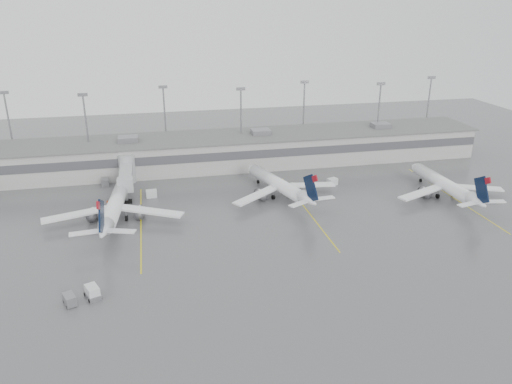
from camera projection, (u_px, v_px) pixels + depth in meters
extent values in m
plane|color=#545457|center=(249.00, 275.00, 82.45)|extent=(260.00, 260.00, 0.00)
cube|color=#A6A6A1|center=(206.00, 152.00, 133.78)|extent=(150.00, 16.00, 8.00)
cube|color=#47474C|center=(210.00, 157.00, 126.09)|extent=(150.00, 0.15, 2.20)
cube|color=#606060|center=(206.00, 138.00, 132.30)|extent=(152.00, 17.00, 0.30)
cube|color=slate|center=(381.00, 125.00, 141.87)|extent=(5.00, 4.00, 1.30)
cylinder|color=gray|center=(11.00, 132.00, 130.40)|extent=(0.44, 0.44, 20.00)
cube|color=slate|center=(3.00, 93.00, 126.68)|extent=(2.40, 0.50, 0.80)
cylinder|color=gray|center=(88.00, 135.00, 127.51)|extent=(0.44, 0.44, 20.00)
cube|color=slate|center=(83.00, 95.00, 123.79)|extent=(2.40, 0.50, 0.80)
cylinder|color=gray|center=(165.00, 124.00, 138.27)|extent=(0.44, 0.44, 20.00)
cube|color=slate|center=(163.00, 87.00, 134.55)|extent=(2.40, 0.50, 0.80)
cylinder|color=gray|center=(241.00, 127.00, 135.38)|extent=(0.44, 0.44, 20.00)
cube|color=slate|center=(241.00, 89.00, 131.66)|extent=(2.40, 0.50, 0.80)
cylinder|color=gray|center=(303.00, 117.00, 146.14)|extent=(0.44, 0.44, 20.00)
cube|color=slate|center=(305.00, 82.00, 142.42)|extent=(2.40, 0.50, 0.80)
cylinder|color=gray|center=(378.00, 120.00, 143.25)|extent=(0.44, 0.44, 20.00)
cube|color=slate|center=(381.00, 84.00, 139.53)|extent=(2.40, 0.50, 0.80)
cylinder|color=gray|center=(427.00, 111.00, 154.01)|extent=(0.44, 0.44, 20.00)
cube|color=slate|center=(432.00, 78.00, 150.29)|extent=(2.40, 0.50, 0.80)
cylinder|color=#9EA1A3|center=(127.00, 168.00, 122.65)|extent=(4.00, 4.00, 7.00)
cube|color=#9EA1A3|center=(126.00, 174.00, 116.44)|extent=(2.80, 13.00, 2.60)
cube|color=#9EA1A3|center=(125.00, 185.00, 109.61)|extent=(3.40, 2.40, 3.00)
cylinder|color=gray|center=(127.00, 197.00, 110.67)|extent=(0.70, 0.70, 2.80)
cube|color=black|center=(127.00, 202.00, 111.05)|extent=(2.20, 1.20, 0.70)
cube|color=yellow|center=(141.00, 224.00, 100.85)|extent=(0.25, 40.00, 0.01)
cube|color=yellow|center=(306.00, 210.00, 107.73)|extent=(0.25, 40.00, 0.01)
cube|color=yellow|center=(452.00, 197.00, 114.62)|extent=(0.25, 40.00, 0.01)
cylinder|color=white|center=(116.00, 203.00, 102.88)|extent=(5.50, 23.08, 3.12)
cone|color=white|center=(124.00, 182.00, 114.82)|extent=(3.41, 3.22, 3.12)
cone|color=white|center=(104.00, 231.00, 89.92)|extent=(3.65, 5.50, 3.12)
cube|color=white|center=(77.00, 214.00, 99.76)|extent=(13.79, 5.45, 0.36)
cube|color=white|center=(151.00, 211.00, 101.22)|extent=(13.45, 7.97, 0.36)
cube|color=black|center=(101.00, 217.00, 88.34)|extent=(0.92, 5.86, 6.80)
cube|color=maroon|center=(98.00, 205.00, 86.10)|extent=(0.53, 2.13, 1.98)
cylinder|color=black|center=(123.00, 198.00, 112.51)|extent=(0.46, 0.97, 0.94)
cylinder|color=black|center=(105.00, 219.00, 101.66)|extent=(0.59, 1.19, 1.14)
cylinder|color=black|center=(126.00, 218.00, 102.10)|extent=(0.59, 1.19, 1.14)
cylinder|color=white|center=(277.00, 183.00, 114.64)|extent=(8.98, 21.33, 2.92)
cone|color=white|center=(252.00, 168.00, 124.46)|extent=(3.58, 3.45, 2.92)
cone|color=white|center=(309.00, 200.00, 103.96)|extent=(4.20, 5.50, 2.92)
cube|color=white|center=(257.00, 195.00, 109.63)|extent=(11.83, 9.29, 0.34)
cube|color=white|center=(308.00, 185.00, 115.78)|extent=(12.69, 2.79, 0.34)
cube|color=black|center=(311.00, 188.00, 102.53)|extent=(1.86, 5.33, 6.36)
cube|color=maroon|center=(315.00, 179.00, 100.58)|extent=(0.85, 1.97, 1.85)
cylinder|color=black|center=(258.00, 182.00, 122.67)|extent=(0.58, 0.94, 0.88)
cylinder|color=black|center=(273.00, 197.00, 113.00)|extent=(0.73, 1.15, 1.07)
cylinder|color=black|center=(288.00, 194.00, 114.84)|extent=(0.73, 1.15, 1.07)
cylinder|color=white|center=(442.00, 183.00, 114.91)|extent=(3.45, 21.28, 2.89)
cone|color=white|center=(415.00, 167.00, 125.73)|extent=(2.96, 2.78, 2.89)
cone|color=white|center=(478.00, 202.00, 103.17)|extent=(3.02, 4.90, 2.89)
cube|color=white|center=(422.00, 193.00, 111.26)|extent=(12.65, 6.55, 0.34)
cube|color=white|center=(475.00, 188.00, 114.24)|extent=(12.73, 5.96, 0.34)
cube|color=black|center=(482.00, 190.00, 101.71)|extent=(0.43, 5.44, 6.31)
cube|color=maroon|center=(488.00, 181.00, 99.67)|extent=(0.34, 1.96, 1.83)
cylinder|color=black|center=(421.00, 180.00, 123.66)|extent=(0.36, 0.88, 0.87)
cylinder|color=black|center=(438.00, 196.00, 113.58)|extent=(0.46, 1.07, 1.06)
cylinder|color=black|center=(453.00, 195.00, 114.48)|extent=(0.46, 1.07, 1.06)
cube|color=silver|center=(92.00, 292.00, 75.84)|extent=(2.54, 3.06, 1.97)
cube|color=slate|center=(93.00, 295.00, 76.06)|extent=(2.91, 3.55, 0.77)
cylinder|color=black|center=(85.00, 294.00, 76.45)|extent=(0.46, 0.66, 0.61)
cylinder|color=black|center=(96.00, 291.00, 77.39)|extent=(0.46, 0.66, 0.61)
cylinder|color=black|center=(90.00, 301.00, 74.78)|extent=(0.46, 0.66, 0.61)
cylinder|color=black|center=(101.00, 297.00, 75.73)|extent=(0.46, 0.66, 0.61)
cube|color=slate|center=(69.00, 300.00, 74.16)|extent=(2.33, 2.91, 1.54)
cylinder|color=black|center=(64.00, 302.00, 74.73)|extent=(0.38, 0.55, 0.51)
cylinder|color=black|center=(76.00, 304.00, 74.04)|extent=(0.38, 0.55, 0.51)
cube|color=silver|center=(151.00, 194.00, 114.11)|extent=(2.49, 1.73, 1.70)
cube|color=silver|center=(332.00, 182.00, 121.68)|extent=(2.72, 2.26, 1.65)
cube|color=slate|center=(105.00, 182.00, 121.03)|extent=(1.95, 2.95, 1.78)
cone|color=#E84704|center=(107.00, 201.00, 111.24)|extent=(0.43, 0.43, 0.68)
cone|color=#E84704|center=(265.00, 193.00, 115.71)|extent=(0.41, 0.41, 0.66)
cone|color=#E84704|center=(432.00, 174.00, 127.94)|extent=(0.45, 0.45, 0.72)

